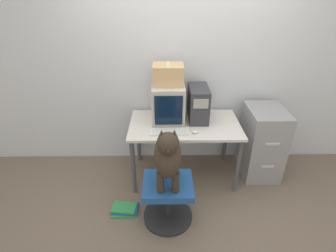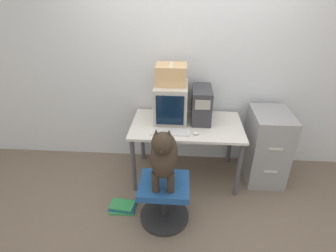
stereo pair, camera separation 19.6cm
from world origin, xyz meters
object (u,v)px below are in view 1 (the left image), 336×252
at_px(pc_tower, 198,103).
at_px(book_stack_floor, 125,209).
at_px(cardboard_box, 168,74).
at_px(keyboard, 170,132).
at_px(filing_cabinet, 262,142).
at_px(crt_monitor, 168,102).
at_px(office_chair, 168,199).
at_px(dog, 168,154).

xyz_separation_m(pc_tower, book_stack_floor, (-0.83, -0.74, -0.90)).
bearing_deg(cardboard_box, keyboard, -88.40).
distance_m(filing_cabinet, book_stack_floor, 1.80).
distance_m(filing_cabinet, cardboard_box, 1.42).
xyz_separation_m(crt_monitor, cardboard_box, (0.00, 0.00, 0.33)).
xyz_separation_m(office_chair, book_stack_floor, (-0.46, 0.09, -0.23)).
height_order(filing_cabinet, cardboard_box, cardboard_box).
distance_m(office_chair, dog, 0.55).
bearing_deg(cardboard_box, office_chair, -91.13).
xyz_separation_m(dog, cardboard_box, (0.02, 0.84, 0.46)).
bearing_deg(dog, office_chair, 90.00).
bearing_deg(book_stack_floor, keyboard, 39.46).
relative_size(pc_tower, dog, 0.64).
xyz_separation_m(pc_tower, filing_cabinet, (0.80, -0.08, -0.49)).
relative_size(filing_cabinet, cardboard_box, 2.65).
xyz_separation_m(filing_cabinet, book_stack_floor, (-1.62, -0.66, -0.41)).
relative_size(dog, cardboard_box, 1.96).
distance_m(dog, book_stack_floor, 0.91).
distance_m(crt_monitor, dog, 0.85).
bearing_deg(pc_tower, dog, -113.44).
xyz_separation_m(office_chair, cardboard_box, (0.02, 0.83, 1.02)).
height_order(crt_monitor, office_chair, crt_monitor).
relative_size(office_chair, dog, 0.78).
height_order(keyboard, filing_cabinet, filing_cabinet).
distance_m(pc_tower, filing_cabinet, 0.94).
height_order(dog, book_stack_floor, dog).
distance_m(crt_monitor, filing_cabinet, 1.26).
bearing_deg(keyboard, pc_tower, 44.95).
height_order(keyboard, office_chair, keyboard).
bearing_deg(office_chair, cardboard_box, 88.87).
distance_m(keyboard, dog, 0.51).
relative_size(crt_monitor, keyboard, 1.13).
relative_size(keyboard, book_stack_floor, 1.43).
bearing_deg(office_chair, crt_monitor, 88.87).
bearing_deg(book_stack_floor, pc_tower, 41.83).
height_order(pc_tower, book_stack_floor, pc_tower).
relative_size(office_chair, cardboard_box, 1.52).
xyz_separation_m(office_chair, dog, (-0.00, -0.01, 0.55)).
bearing_deg(filing_cabinet, cardboard_box, 175.97).
distance_m(office_chair, book_stack_floor, 0.52).
bearing_deg(dog, cardboard_box, 88.89).
height_order(crt_monitor, filing_cabinet, crt_monitor).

